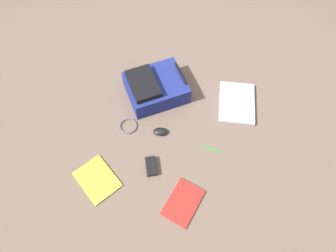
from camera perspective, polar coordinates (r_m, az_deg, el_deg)
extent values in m
plane|color=brown|center=(2.14, -0.11, 0.30)|extent=(4.05, 4.05, 0.00)
cube|color=navy|center=(2.23, -2.22, 7.11)|extent=(0.51, 0.52, 0.14)
cube|color=black|center=(2.14, -4.61, 7.84)|extent=(0.33, 0.31, 0.04)
cylinder|color=black|center=(2.21, 2.31, 9.70)|extent=(0.17, 0.13, 0.02)
cube|color=#929296|center=(2.27, 12.59, 4.12)|extent=(0.38, 0.30, 0.02)
cube|color=#B7B7BC|center=(2.26, 12.67, 4.35)|extent=(0.37, 0.30, 0.01)
cube|color=silver|center=(1.92, 2.77, -14.02)|extent=(0.29, 0.23, 0.01)
cube|color=red|center=(1.92, 2.78, -13.96)|extent=(0.30, 0.23, 0.00)
cube|color=silver|center=(2.02, -13.00, -9.66)|extent=(0.31, 0.33, 0.01)
cube|color=yellow|center=(2.01, -13.03, -9.60)|extent=(0.32, 0.34, 0.00)
ellipsoid|color=black|center=(2.09, -1.42, -1.04)|extent=(0.08, 0.11, 0.04)
torus|color=#4C4C51|center=(2.14, -7.37, 0.02)|extent=(0.13, 0.13, 0.01)
cube|color=black|center=(1.99, -3.10, -7.47)|extent=(0.14, 0.11, 0.03)
cylinder|color=#198C33|center=(2.07, 8.13, -4.15)|extent=(0.02, 0.14, 0.01)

